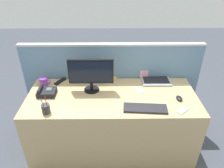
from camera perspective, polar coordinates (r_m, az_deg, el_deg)
ground_plane at (r=2.81m, az=0.01°, el=-15.60°), size 10.00×10.00×0.00m
desk at (r=2.56m, az=0.01°, el=-9.96°), size 1.86×0.77×0.73m
cubicle_divider at (r=2.77m, az=-0.08°, el=-0.65°), size 2.19×0.08×1.18m
desktop_monitor at (r=2.34m, az=-5.67°, el=2.84°), size 0.49×0.17×0.38m
laptop at (r=2.67m, az=11.53°, el=2.14°), size 0.34×0.29×0.21m
desk_phone at (r=2.45m, az=-17.21°, el=-2.06°), size 0.19×0.17×0.09m
keyboard_main at (r=2.16m, az=8.90°, el=-6.45°), size 0.44×0.18×0.02m
computer_mouse_right_hand at (r=2.38m, az=17.58°, el=-3.67°), size 0.07×0.10×0.03m
pen_cup at (r=2.16m, az=-17.30°, el=-6.33°), size 0.08×0.08×0.18m
cell_phone_silver_slab at (r=2.23m, az=18.44°, el=-6.66°), size 0.15×0.15×0.01m
cell_phone_white_slab at (r=2.43m, az=7.36°, el=-1.78°), size 0.13×0.13×0.01m
tv_remote at (r=2.65m, az=-13.68°, el=0.73°), size 0.12×0.17×0.02m
coffee_mug at (r=2.62m, az=-17.77°, el=0.59°), size 0.13×0.09×0.09m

